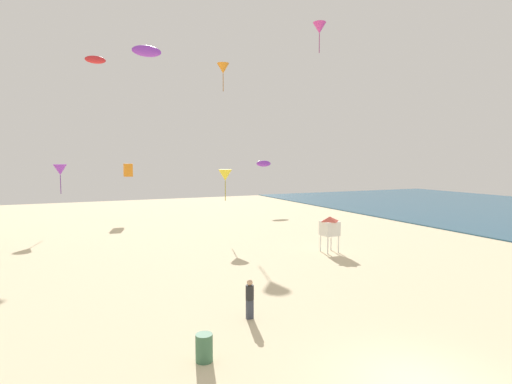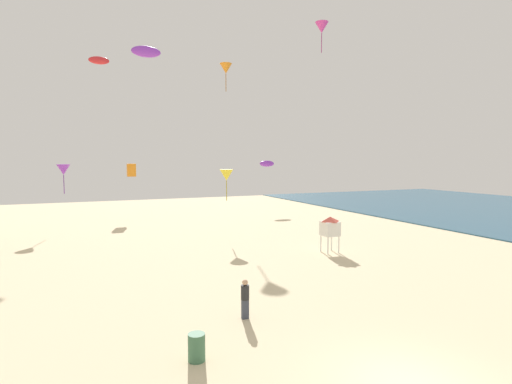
{
  "view_description": "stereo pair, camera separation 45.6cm",
  "coord_description": "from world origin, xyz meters",
  "px_view_note": "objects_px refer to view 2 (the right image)",
  "views": [
    {
      "loc": [
        -8.82,
        -8.06,
        6.48
      ],
      "look_at": [
        2.53,
        16.98,
        4.33
      ],
      "focal_mm": 28.13,
      "sensor_mm": 36.0,
      "label": 1
    },
    {
      "loc": [
        -8.41,
        -8.25,
        6.48
      ],
      "look_at": [
        2.53,
        16.98,
        4.33
      ],
      "focal_mm": 28.13,
      "sensor_mm": 36.0,
      "label": 2
    }
  ],
  "objects_px": {
    "kite_flyer": "(245,297)",
    "lifeguard_stand": "(330,227)",
    "beach_trash_bin": "(197,347)",
    "kite_purple_delta": "(63,170)",
    "kite_red_parafoil": "(99,60)",
    "kite_purple_parafoil": "(267,164)",
    "kite_magenta_delta": "(322,28)",
    "kite_purple_parafoil_2": "(146,52)",
    "kite_yellow_delta": "(226,175)",
    "kite_orange_delta": "(226,69)",
    "kite_orange_box": "(131,170)"
  },
  "relations": [
    {
      "from": "kite_yellow_delta",
      "to": "kite_flyer",
      "type": "bearing_deg",
      "value": -106.89
    },
    {
      "from": "beach_trash_bin",
      "to": "kite_purple_parafoil_2",
      "type": "bearing_deg",
      "value": 88.2
    },
    {
      "from": "beach_trash_bin",
      "to": "kite_flyer",
      "type": "bearing_deg",
      "value": 43.52
    },
    {
      "from": "kite_purple_delta",
      "to": "kite_purple_parafoil_2",
      "type": "distance_m",
      "value": 19.42
    },
    {
      "from": "kite_flyer",
      "to": "lifeguard_stand",
      "type": "bearing_deg",
      "value": -178.71
    },
    {
      "from": "kite_purple_parafoil_2",
      "to": "kite_magenta_delta",
      "type": "distance_m",
      "value": 21.33
    },
    {
      "from": "beach_trash_bin",
      "to": "kite_red_parafoil",
      "type": "bearing_deg",
      "value": 91.96
    },
    {
      "from": "kite_purple_parafoil_2",
      "to": "kite_magenta_delta",
      "type": "relative_size",
      "value": 0.58
    },
    {
      "from": "kite_orange_delta",
      "to": "kite_red_parafoil",
      "type": "bearing_deg",
      "value": 164.83
    },
    {
      "from": "lifeguard_stand",
      "to": "kite_purple_parafoil",
      "type": "xyz_separation_m",
      "value": [
        6.3,
        24.09,
        4.26
      ]
    },
    {
      "from": "kite_orange_box",
      "to": "kite_yellow_delta",
      "type": "bearing_deg",
      "value": -68.13
    },
    {
      "from": "lifeguard_stand",
      "to": "beach_trash_bin",
      "type": "bearing_deg",
      "value": -158.86
    },
    {
      "from": "kite_orange_box",
      "to": "kite_purple_parafoil",
      "type": "xyz_separation_m",
      "value": [
        17.12,
        0.47,
        0.68
      ]
    },
    {
      "from": "kite_purple_delta",
      "to": "kite_orange_box",
      "type": "distance_m",
      "value": 8.74
    },
    {
      "from": "lifeguard_stand",
      "to": "kite_orange_delta",
      "type": "height_order",
      "value": "kite_orange_delta"
    },
    {
      "from": "kite_flyer",
      "to": "lifeguard_stand",
      "type": "relative_size",
      "value": 0.64
    },
    {
      "from": "kite_purple_parafoil_2",
      "to": "kite_orange_box",
      "type": "bearing_deg",
      "value": 86.27
    },
    {
      "from": "kite_red_parafoil",
      "to": "beach_trash_bin",
      "type": "bearing_deg",
      "value": -88.04
    },
    {
      "from": "kite_flyer",
      "to": "kite_purple_parafoil",
      "type": "relative_size",
      "value": 0.8
    },
    {
      "from": "beach_trash_bin",
      "to": "kite_purple_parafoil",
      "type": "distance_m",
      "value": 40.56
    },
    {
      "from": "kite_magenta_delta",
      "to": "kite_flyer",
      "type": "bearing_deg",
      "value": -129.45
    },
    {
      "from": "beach_trash_bin",
      "to": "kite_magenta_delta",
      "type": "distance_m",
      "value": 33.97
    },
    {
      "from": "beach_trash_bin",
      "to": "kite_magenta_delta",
      "type": "bearing_deg",
      "value": 49.61
    },
    {
      "from": "kite_red_parafoil",
      "to": "kite_orange_delta",
      "type": "bearing_deg",
      "value": -15.17
    },
    {
      "from": "kite_flyer",
      "to": "kite_orange_delta",
      "type": "distance_m",
      "value": 34.37
    },
    {
      "from": "kite_magenta_delta",
      "to": "kite_red_parafoil",
      "type": "bearing_deg",
      "value": 145.12
    },
    {
      "from": "kite_purple_parafoil",
      "to": "kite_orange_delta",
      "type": "bearing_deg",
      "value": -151.14
    },
    {
      "from": "kite_orange_box",
      "to": "kite_purple_parafoil_2",
      "type": "distance_m",
      "value": 24.08
    },
    {
      "from": "kite_purple_parafoil",
      "to": "kite_magenta_delta",
      "type": "distance_m",
      "value": 19.09
    },
    {
      "from": "kite_orange_box",
      "to": "kite_purple_parafoil_2",
      "type": "relative_size",
      "value": 0.87
    },
    {
      "from": "lifeguard_stand",
      "to": "kite_purple_parafoil_2",
      "type": "xyz_separation_m",
      "value": [
        -12.31,
        0.73,
        10.94
      ]
    },
    {
      "from": "kite_flyer",
      "to": "kite_purple_parafoil_2",
      "type": "relative_size",
      "value": 0.98
    },
    {
      "from": "kite_flyer",
      "to": "kite_orange_box",
      "type": "height_order",
      "value": "kite_orange_box"
    },
    {
      "from": "kite_red_parafoil",
      "to": "kite_purple_delta",
      "type": "bearing_deg",
      "value": -121.92
    },
    {
      "from": "kite_purple_parafoil",
      "to": "kite_magenta_delta",
      "type": "bearing_deg",
      "value": -92.7
    },
    {
      "from": "beach_trash_bin",
      "to": "kite_orange_delta",
      "type": "xyz_separation_m",
      "value": [
        12.07,
        31.57,
        16.43
      ]
    },
    {
      "from": "kite_red_parafoil",
      "to": "kite_yellow_delta",
      "type": "bearing_deg",
      "value": -59.29
    },
    {
      "from": "kite_yellow_delta",
      "to": "kite_magenta_delta",
      "type": "distance_m",
      "value": 17.51
    },
    {
      "from": "kite_orange_delta",
      "to": "kite_flyer",
      "type": "bearing_deg",
      "value": -107.84
    },
    {
      "from": "kite_flyer",
      "to": "beach_trash_bin",
      "type": "xyz_separation_m",
      "value": [
        -2.74,
        -2.6,
        -0.47
      ]
    },
    {
      "from": "kite_purple_parafoil_2",
      "to": "kite_magenta_delta",
      "type": "bearing_deg",
      "value": 27.93
    },
    {
      "from": "kite_orange_delta",
      "to": "kite_purple_parafoil",
      "type": "height_order",
      "value": "kite_orange_delta"
    },
    {
      "from": "kite_flyer",
      "to": "kite_purple_parafoil",
      "type": "height_order",
      "value": "kite_purple_parafoil"
    },
    {
      "from": "lifeguard_stand",
      "to": "kite_purple_parafoil",
      "type": "bearing_deg",
      "value": 54.79
    },
    {
      "from": "kite_flyer",
      "to": "kite_red_parafoil",
      "type": "distance_m",
      "value": 36.68
    },
    {
      "from": "kite_purple_delta",
      "to": "kite_red_parafoil",
      "type": "relative_size",
      "value": 1.29
    },
    {
      "from": "beach_trash_bin",
      "to": "kite_purple_delta",
      "type": "height_order",
      "value": "kite_purple_delta"
    },
    {
      "from": "beach_trash_bin",
      "to": "kite_purple_delta",
      "type": "xyz_separation_m",
      "value": [
        -4.84,
        29.33,
        5.18
      ]
    },
    {
      "from": "beach_trash_bin",
      "to": "kite_yellow_delta",
      "type": "bearing_deg",
      "value": 68.09
    },
    {
      "from": "kite_flyer",
      "to": "beach_trash_bin",
      "type": "distance_m",
      "value": 3.81
    }
  ]
}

